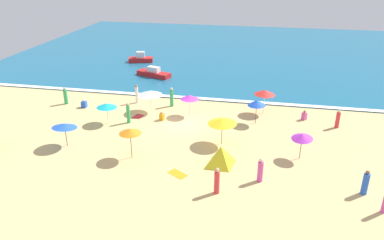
# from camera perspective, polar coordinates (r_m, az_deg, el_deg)

# --- Properties ---
(ground_plane) EXTENTS (60.00, 60.00, 0.00)m
(ground_plane) POSITION_cam_1_polar(r_m,az_deg,el_deg) (33.18, -1.16, -0.56)
(ground_plane) COLOR #D8B775
(ocean_water) EXTENTS (60.00, 44.00, 0.10)m
(ocean_water) POSITION_cam_1_polar(r_m,az_deg,el_deg) (59.45, 4.77, 10.47)
(ocean_water) COLOR #196084
(ocean_water) RESTS_ON ground_plane
(wave_breaker_foam) EXTENTS (57.00, 0.70, 0.01)m
(wave_breaker_foam) POSITION_cam_1_polar(r_m,az_deg,el_deg) (38.85, 0.85, 3.34)
(wave_breaker_foam) COLOR white
(wave_breaker_foam) RESTS_ON ocean_water
(beach_umbrella_0) EXTENTS (2.13, 2.14, 2.06)m
(beach_umbrella_0) POSITION_cam_1_polar(r_m,az_deg,el_deg) (27.97, 16.36, -2.40)
(beach_umbrella_0) COLOR #4C3823
(beach_umbrella_0) RESTS_ON ground_plane
(beach_umbrella_1) EXTENTS (2.50, 2.51, 2.00)m
(beach_umbrella_1) POSITION_cam_1_polar(r_m,az_deg,el_deg) (30.30, -18.77, -0.80)
(beach_umbrella_1) COLOR #4C3823
(beach_umbrella_1) RESTS_ON ground_plane
(beach_umbrella_2) EXTENTS (2.63, 2.62, 2.09)m
(beach_umbrella_2) POSITION_cam_1_polar(r_m,az_deg,el_deg) (35.35, -6.35, 4.12)
(beach_umbrella_2) COLOR silver
(beach_umbrella_2) RESTS_ON ground_plane
(beach_umbrella_3) EXTENTS (2.51, 2.51, 1.89)m
(beach_umbrella_3) POSITION_cam_1_polar(r_m,az_deg,el_deg) (33.49, -12.80, 2.17)
(beach_umbrella_3) COLOR silver
(beach_umbrella_3) RESTS_ON ground_plane
(beach_umbrella_4) EXTENTS (1.79, 1.79, 2.33)m
(beach_umbrella_4) POSITION_cam_1_polar(r_m,az_deg,el_deg) (27.18, -9.36, -1.67)
(beach_umbrella_4) COLOR #4C3823
(beach_umbrella_4) RESTS_ON ground_plane
(beach_umbrella_5) EXTENTS (1.95, 1.95, 2.22)m
(beach_umbrella_5) POSITION_cam_1_polar(r_m,az_deg,el_deg) (32.97, 9.78, 2.60)
(beach_umbrella_5) COLOR #4C3823
(beach_umbrella_5) RESTS_ON ground_plane
(beach_umbrella_6) EXTENTS (2.11, 2.10, 2.31)m
(beach_umbrella_6) POSITION_cam_1_polar(r_m,az_deg,el_deg) (35.31, 10.98, 4.14)
(beach_umbrella_6) COLOR silver
(beach_umbrella_6) RESTS_ON ground_plane
(beach_umbrella_8) EXTENTS (1.78, 1.78, 1.99)m
(beach_umbrella_8) POSITION_cam_1_polar(r_m,az_deg,el_deg) (34.25, -0.35, 3.48)
(beach_umbrella_8) COLOR silver
(beach_umbrella_8) RESTS_ON ground_plane
(beach_umbrella_9) EXTENTS (3.18, 3.18, 2.14)m
(beach_umbrella_9) POSITION_cam_1_polar(r_m,az_deg,el_deg) (29.02, 4.62, -0.20)
(beach_umbrella_9) COLOR #4C3823
(beach_umbrella_9) RESTS_ON ground_plane
(beach_tent) EXTENTS (2.51, 2.47, 1.48)m
(beach_tent) POSITION_cam_1_polar(r_m,az_deg,el_deg) (26.58, 4.37, -5.41)
(beach_tent) COLOR yellow
(beach_tent) RESTS_ON ground_plane
(beachgoer_0) EXTENTS (0.53, 0.53, 1.67)m
(beachgoer_0) POSITION_cam_1_polar(r_m,az_deg,el_deg) (25.80, 24.79, -8.68)
(beachgoer_0) COLOR blue
(beachgoer_0) RESTS_ON ground_plane
(beachgoer_1) EXTENTS (0.35, 0.35, 1.90)m
(beachgoer_1) POSITION_cam_1_polar(r_m,az_deg,el_deg) (37.98, -8.37, 3.92)
(beachgoer_1) COLOR white
(beachgoer_1) RESTS_ON ground_plane
(beachgoer_2) EXTENTS (0.51, 0.51, 0.91)m
(beachgoer_2) POSITION_cam_1_polar(r_m,az_deg,el_deg) (35.30, 16.65, 0.66)
(beachgoer_2) COLOR #D84CA5
(beachgoer_2) RESTS_ON ground_plane
(beachgoer_4) EXTENTS (0.38, 0.38, 1.70)m
(beachgoer_4) POSITION_cam_1_polar(r_m,az_deg,el_deg) (25.07, 10.31, -7.54)
(beachgoer_4) COLOR #D84CA5
(beachgoer_4) RESTS_ON ground_plane
(beachgoer_5) EXTENTS (0.46, 0.46, 1.79)m
(beachgoer_5) POSITION_cam_1_polar(r_m,az_deg,el_deg) (23.56, 3.79, -9.23)
(beachgoer_5) COLOR red
(beachgoer_5) RESTS_ON ground_plane
(beachgoer_6) EXTENTS (0.54, 0.54, 1.73)m
(beachgoer_6) POSITION_cam_1_polar(r_m,az_deg,el_deg) (39.40, -18.61, 3.44)
(beachgoer_6) COLOR green
(beachgoer_6) RESTS_ON ground_plane
(beachgoer_7) EXTENTS (0.49, 0.49, 1.64)m
(beachgoer_7) POSITION_cam_1_polar(r_m,az_deg,el_deg) (34.47, 21.22, 0.10)
(beachgoer_7) COLOR red
(beachgoer_7) RESTS_ON ground_plane
(beachgoer_8) EXTENTS (0.47, 0.47, 0.81)m
(beachgoer_8) POSITION_cam_1_polar(r_m,az_deg,el_deg) (38.11, -16.03, 2.34)
(beachgoer_8) COLOR blue
(beachgoer_8) RESTS_ON ground_plane
(beachgoer_9) EXTENTS (0.45, 0.45, 0.84)m
(beachgoer_9) POSITION_cam_1_polar(r_m,az_deg,el_deg) (33.87, -4.58, 0.57)
(beachgoer_9) COLOR orange
(beachgoer_9) RESTS_ON ground_plane
(beachgoer_10) EXTENTS (0.48, 0.48, 1.92)m
(beachgoer_10) POSITION_cam_1_polar(r_m,az_deg,el_deg) (36.76, -3.10, 3.43)
(beachgoer_10) COLOR green
(beachgoer_10) RESTS_ON ground_plane
(beachgoer_11) EXTENTS (0.37, 0.37, 1.86)m
(beachgoer_11) POSITION_cam_1_polar(r_m,az_deg,el_deg) (33.50, -9.63, 1.02)
(beachgoer_11) COLOR green
(beachgoer_11) RESTS_ON ground_plane
(beach_towel_0) EXTENTS (1.01, 1.22, 0.01)m
(beach_towel_0) POSITION_cam_1_polar(r_m,az_deg,el_deg) (34.99, -8.16, 0.54)
(beach_towel_0) COLOR red
(beach_towel_0) RESTS_ON ground_plane
(beach_towel_1) EXTENTS (1.53, 1.33, 0.01)m
(beach_towel_1) POSITION_cam_1_polar(r_m,az_deg,el_deg) (25.84, -2.20, -8.17)
(beach_towel_1) COLOR orange
(beach_towel_1) RESTS_ON ground_plane
(small_boat_0) EXTENTS (3.46, 2.09, 1.40)m
(small_boat_0) POSITION_cam_1_polar(r_m,az_deg,el_deg) (52.88, -7.77, 9.21)
(small_boat_0) COLOR red
(small_boat_0) RESTS_ON ocean_water
(small_boat_1) EXTENTS (4.48, 2.63, 1.17)m
(small_boat_1) POSITION_cam_1_polar(r_m,az_deg,el_deg) (46.22, -5.81, 7.09)
(small_boat_1) COLOR red
(small_boat_1) RESTS_ON ocean_water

